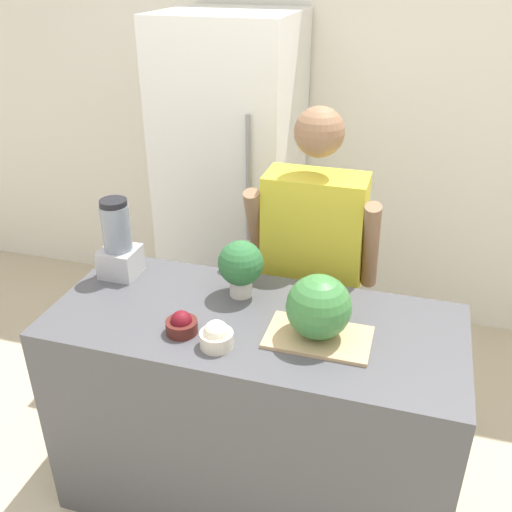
{
  "coord_description": "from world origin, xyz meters",
  "views": [
    {
      "loc": [
        0.52,
        -1.35,
        2.12
      ],
      "look_at": [
        0.0,
        0.37,
        1.16
      ],
      "focal_mm": 40.0,
      "sensor_mm": 36.0,
      "label": 1
    }
  ],
  "objects_px": {
    "watermelon": "(319,307)",
    "bowl_cream": "(216,336)",
    "refrigerator": "(233,185)",
    "person": "(312,278)",
    "bowl_cherries": "(182,324)",
    "blender": "(118,243)",
    "potted_plant": "(241,265)"
  },
  "relations": [
    {
      "from": "refrigerator",
      "to": "bowl_cherries",
      "type": "bearing_deg",
      "value": -78.78
    },
    {
      "from": "refrigerator",
      "to": "watermelon",
      "type": "bearing_deg",
      "value": -59.93
    },
    {
      "from": "watermelon",
      "to": "bowl_cream",
      "type": "relative_size",
      "value": 1.95
    },
    {
      "from": "bowl_cherries",
      "to": "potted_plant",
      "type": "xyz_separation_m",
      "value": [
        0.12,
        0.31,
        0.1
      ]
    },
    {
      "from": "bowl_cream",
      "to": "blender",
      "type": "height_order",
      "value": "blender"
    },
    {
      "from": "person",
      "to": "bowl_cream",
      "type": "height_order",
      "value": "person"
    },
    {
      "from": "refrigerator",
      "to": "potted_plant",
      "type": "xyz_separation_m",
      "value": [
        0.4,
        -1.1,
        0.11
      ]
    },
    {
      "from": "bowl_cherries",
      "to": "refrigerator",
      "type": "bearing_deg",
      "value": 101.22
    },
    {
      "from": "refrigerator",
      "to": "bowl_cherries",
      "type": "relative_size",
      "value": 16.26
    },
    {
      "from": "blender",
      "to": "person",
      "type": "bearing_deg",
      "value": 26.9
    },
    {
      "from": "refrigerator",
      "to": "potted_plant",
      "type": "height_order",
      "value": "refrigerator"
    },
    {
      "from": "refrigerator",
      "to": "blender",
      "type": "bearing_deg",
      "value": -97.06
    },
    {
      "from": "watermelon",
      "to": "blender",
      "type": "bearing_deg",
      "value": 166.68
    },
    {
      "from": "person",
      "to": "bowl_cherries",
      "type": "xyz_separation_m",
      "value": [
        -0.34,
        -0.7,
        0.14
      ]
    },
    {
      "from": "potted_plant",
      "to": "blender",
      "type": "bearing_deg",
      "value": 178.79
    },
    {
      "from": "bowl_cherries",
      "to": "blender",
      "type": "distance_m",
      "value": 0.53
    },
    {
      "from": "bowl_cherries",
      "to": "bowl_cream",
      "type": "xyz_separation_m",
      "value": [
        0.15,
        -0.04,
        0.01
      ]
    },
    {
      "from": "refrigerator",
      "to": "bowl_cream",
      "type": "relative_size",
      "value": 15.91
    },
    {
      "from": "refrigerator",
      "to": "watermelon",
      "type": "xyz_separation_m",
      "value": [
        0.75,
        -1.29,
        0.11
      ]
    },
    {
      "from": "refrigerator",
      "to": "blender",
      "type": "height_order",
      "value": "refrigerator"
    },
    {
      "from": "blender",
      "to": "potted_plant",
      "type": "bearing_deg",
      "value": -1.21
    },
    {
      "from": "potted_plant",
      "to": "refrigerator",
      "type": "bearing_deg",
      "value": 110.15
    },
    {
      "from": "person",
      "to": "potted_plant",
      "type": "relative_size",
      "value": 6.84
    },
    {
      "from": "person",
      "to": "potted_plant",
      "type": "bearing_deg",
      "value": -118.36
    },
    {
      "from": "watermelon",
      "to": "bowl_cream",
      "type": "xyz_separation_m",
      "value": [
        -0.32,
        -0.15,
        -0.09
      ]
    },
    {
      "from": "potted_plant",
      "to": "bowl_cherries",
      "type": "bearing_deg",
      "value": -112.08
    },
    {
      "from": "person",
      "to": "blender",
      "type": "xyz_separation_m",
      "value": [
        -0.75,
        -0.38,
        0.25
      ]
    },
    {
      "from": "watermelon",
      "to": "blender",
      "type": "distance_m",
      "value": 0.91
    },
    {
      "from": "potted_plant",
      "to": "person",
      "type": "bearing_deg",
      "value": 61.64
    },
    {
      "from": "blender",
      "to": "refrigerator",
      "type": "bearing_deg",
      "value": 82.94
    },
    {
      "from": "potted_plant",
      "to": "bowl_cream",
      "type": "bearing_deg",
      "value": -86.04
    },
    {
      "from": "refrigerator",
      "to": "person",
      "type": "bearing_deg",
      "value": -49.02
    }
  ]
}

